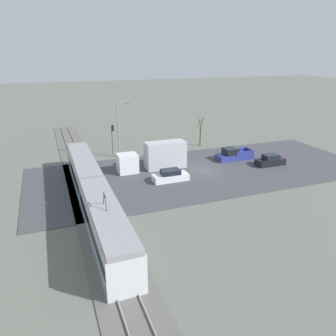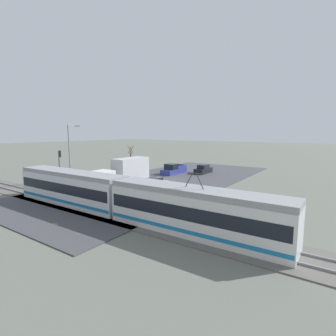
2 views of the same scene
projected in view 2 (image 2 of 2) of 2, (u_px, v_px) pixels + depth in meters
ground_plane at (166, 181)px, 40.36m from camera, size 320.00×320.00×0.00m
road_surface at (166, 181)px, 40.35m from camera, size 18.82×46.69×0.08m
rail_bed at (78, 205)px, 27.25m from camera, size 71.87×4.40×0.22m
light_rail_tram at (122, 197)px, 23.48m from camera, size 29.00×2.79×4.57m
box_truck at (124, 173)px, 36.99m from camera, size 2.35×9.61×3.75m
pickup_truck at (173, 170)px, 47.16m from camera, size 2.10×5.68×1.86m
sedan_car_0 at (203, 170)px, 47.75m from camera, size 1.73×4.28×1.59m
sedan_car_1 at (153, 184)px, 34.50m from camera, size 1.78×4.56×1.50m
traffic_light_pole at (60, 162)px, 38.24m from camera, size 0.28×0.47×4.87m
street_tree at (131, 159)px, 51.09m from camera, size 1.18×0.98×4.98m
street_lamp_near_crossing at (70, 150)px, 37.79m from camera, size 0.36×1.95×8.60m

